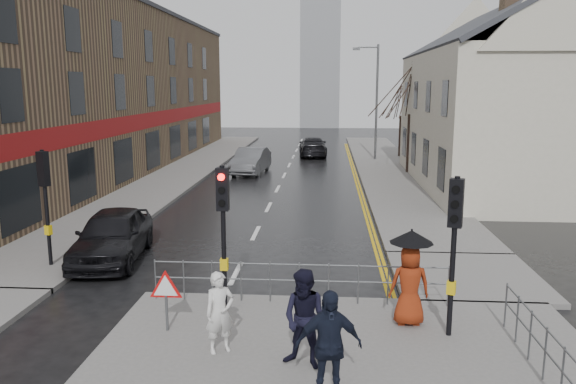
# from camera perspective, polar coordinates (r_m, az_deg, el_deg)

# --- Properties ---
(ground) EXTENTS (120.00, 120.00, 0.00)m
(ground) POSITION_cam_1_polar(r_m,az_deg,el_deg) (13.65, -7.39, -12.29)
(ground) COLOR black
(ground) RESTS_ON ground
(left_pavement) EXTENTS (4.00, 44.00, 0.14)m
(left_pavement) POSITION_cam_1_polar(r_m,az_deg,el_deg) (36.83, -10.29, 2.38)
(left_pavement) COLOR #605E5B
(left_pavement) RESTS_ON ground
(right_pavement) EXTENTS (4.00, 40.00, 0.14)m
(right_pavement) POSITION_cam_1_polar(r_m,az_deg,el_deg) (37.87, 9.95, 2.62)
(right_pavement) COLOR #605E5B
(right_pavement) RESTS_ON ground
(pavement_bridge_right) EXTENTS (4.00, 4.20, 0.14)m
(pavement_bridge_right) POSITION_cam_1_polar(r_m,az_deg,el_deg) (16.65, 17.59, -8.17)
(pavement_bridge_right) COLOR #605E5B
(pavement_bridge_right) RESTS_ON ground
(building_left_terrace) EXTENTS (8.00, 42.00, 10.00)m
(building_left_terrace) POSITION_cam_1_polar(r_m,az_deg,el_deg) (37.28, -19.27, 9.66)
(building_left_terrace) COLOR brown
(building_left_terrace) RESTS_ON ground
(building_right_cream) EXTENTS (9.00, 16.40, 10.10)m
(building_right_cream) POSITION_cam_1_polar(r_m,az_deg,el_deg) (31.74, 21.58, 9.03)
(building_right_cream) COLOR beige
(building_right_cream) RESTS_ON ground
(church_tower) EXTENTS (5.00, 5.00, 18.00)m
(church_tower) POSITION_cam_1_polar(r_m,az_deg,el_deg) (74.40, 3.30, 13.57)
(church_tower) COLOR gray
(church_tower) RESTS_ON ground
(traffic_signal_near_left) EXTENTS (0.28, 0.27, 3.40)m
(traffic_signal_near_left) POSITION_cam_1_polar(r_m,az_deg,el_deg) (13.05, -6.62, -2.01)
(traffic_signal_near_left) COLOR black
(traffic_signal_near_left) RESTS_ON near_pavement
(traffic_signal_near_right) EXTENTS (0.34, 0.33, 3.40)m
(traffic_signal_near_right) POSITION_cam_1_polar(r_m,az_deg,el_deg) (11.95, 16.56, -3.58)
(traffic_signal_near_right) COLOR black
(traffic_signal_near_right) RESTS_ON near_pavement
(traffic_signal_far_left) EXTENTS (0.34, 0.33, 3.40)m
(traffic_signal_far_left) POSITION_cam_1_polar(r_m,az_deg,el_deg) (17.55, -23.47, 0.46)
(traffic_signal_far_left) COLOR black
(traffic_signal_far_left) RESTS_ON left_pavement
(guard_railing_front) EXTENTS (7.14, 0.04, 1.00)m
(guard_railing_front) POSITION_cam_1_polar(r_m,az_deg,el_deg) (13.67, 1.15, -8.31)
(guard_railing_front) COLOR #595B5E
(guard_railing_front) RESTS_ON near_pavement
(guard_railing_side) EXTENTS (0.04, 4.54, 1.00)m
(guard_railing_side) POSITION_cam_1_polar(r_m,az_deg,el_deg) (11.25, 24.73, -13.75)
(guard_railing_side) COLOR #595B5E
(guard_railing_side) RESTS_ON near_pavement
(warning_sign) EXTENTS (0.80, 0.07, 1.35)m
(warning_sign) POSITION_cam_1_polar(r_m,az_deg,el_deg) (12.37, -12.31, -9.76)
(warning_sign) COLOR #595B5E
(warning_sign) RESTS_ON near_pavement
(street_lamp) EXTENTS (1.83, 0.25, 8.00)m
(street_lamp) POSITION_cam_1_polar(r_m,az_deg,el_deg) (40.44, 8.76, 9.75)
(street_lamp) COLOR #595B5E
(street_lamp) RESTS_ON right_pavement
(tree_near) EXTENTS (2.40, 2.40, 6.58)m
(tree_near) POSITION_cam_1_polar(r_m,az_deg,el_deg) (34.65, 12.39, 10.20)
(tree_near) COLOR #32221C
(tree_near) RESTS_ON right_pavement
(tree_far) EXTENTS (2.40, 2.40, 5.64)m
(tree_far) POSITION_cam_1_polar(r_m,az_deg,el_deg) (42.66, 11.49, 9.33)
(tree_far) COLOR #32221C
(tree_far) RESTS_ON right_pavement
(pedestrian_a) EXTENTS (0.71, 0.64, 1.63)m
(pedestrian_a) POSITION_cam_1_polar(r_m,az_deg,el_deg) (11.31, -6.94, -12.05)
(pedestrian_a) COLOR silver
(pedestrian_a) RESTS_ON near_pavement
(pedestrian_b) EXTENTS (1.10, 0.98, 1.88)m
(pedestrian_b) POSITION_cam_1_polar(r_m,az_deg,el_deg) (10.64, 1.82, -12.77)
(pedestrian_b) COLOR black
(pedestrian_b) RESTS_ON near_pavement
(pedestrian_with_umbrella) EXTENTS (0.96, 0.96, 2.13)m
(pedestrian_with_umbrella) POSITION_cam_1_polar(r_m,az_deg,el_deg) (12.62, 12.29, -8.18)
(pedestrian_with_umbrella) COLOR maroon
(pedestrian_with_umbrella) RESTS_ON near_pavement
(pedestrian_d) EXTENTS (1.20, 0.68, 1.93)m
(pedestrian_d) POSITION_cam_1_polar(r_m,az_deg,el_deg) (9.60, 4.11, -15.34)
(pedestrian_d) COLOR black
(pedestrian_d) RESTS_ON near_pavement
(car_parked) EXTENTS (2.38, 4.82, 1.58)m
(car_parked) POSITION_cam_1_polar(r_m,az_deg,el_deg) (18.16, -17.42, -4.21)
(car_parked) COLOR black
(car_parked) RESTS_ON ground
(car_mid) EXTENTS (2.09, 4.87, 1.56)m
(car_mid) POSITION_cam_1_polar(r_m,az_deg,el_deg) (34.62, -3.80, 3.19)
(car_mid) COLOR #515357
(car_mid) RESTS_ON ground
(car_far) EXTENTS (2.35, 5.16, 1.46)m
(car_far) POSITION_cam_1_polar(r_m,az_deg,el_deg) (43.07, 2.53, 4.62)
(car_far) COLOR black
(car_far) RESTS_ON ground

